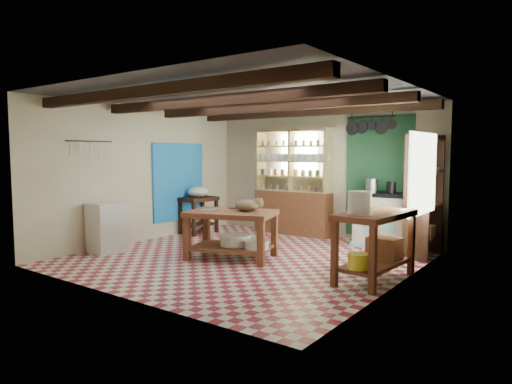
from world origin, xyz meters
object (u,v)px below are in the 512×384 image
Objects in this scene: work_table at (232,235)px; prep_table at (198,215)px; stove at (385,220)px; right_counter at (375,246)px; white_cabinet at (107,227)px; cat at (247,205)px.

prep_table is (-2.02, 1.37, -0.00)m from work_table.
right_counter is at bearing -77.02° from stove.
stove reaches higher than prep_table.
cat reaches higher than white_cabinet.
prep_table is at bearing 92.22° from white_cabinet.
work_table is at bearing -30.94° from prep_table.
prep_table is 2.61m from cat.
white_cabinet is (-3.72, -3.21, -0.07)m from stove.
right_counter is at bearing 15.65° from white_cabinet.
cat is at bearing -25.81° from prep_table.
work_table is 2.36m from right_counter.
white_cabinet reaches higher than work_table.
stove is 1.18× the size of white_cabinet.
stove is at bearing 43.48° from white_cabinet.
stove is at bearing 17.62° from prep_table.
work_table is at bearing 26.05° from white_cabinet.
cat reaches higher than prep_table.
prep_table is 4.55m from right_counter.
stove is 0.78× the size of right_counter.
white_cabinet is (-0.02, -2.25, 0.04)m from prep_table.
work_table is 2.23m from white_cabinet.
stove is (1.68, 2.32, 0.11)m from work_table.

